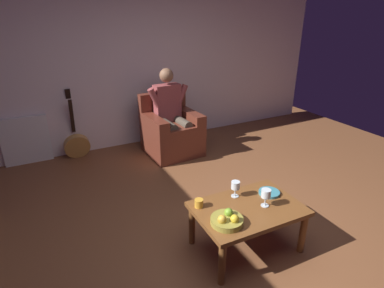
{
  "coord_description": "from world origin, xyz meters",
  "views": [
    {
      "loc": [
        1.42,
        1.94,
        2.0
      ],
      "look_at": [
        -0.06,
        -0.93,
        0.64
      ],
      "focal_mm": 29.38,
      "sensor_mm": 36.0,
      "label": 1
    }
  ],
  "objects_px": {
    "guitar": "(77,143)",
    "candle_jar": "(199,203)",
    "person_seated": "(171,110)",
    "wine_glass_far": "(235,186)",
    "fruit_bowl": "(227,220)",
    "decorative_dish": "(269,193)",
    "armchair": "(171,132)",
    "wine_glass_near": "(266,194)",
    "coffee_table": "(248,213)"
  },
  "relations": [
    {
      "from": "person_seated",
      "to": "guitar",
      "type": "height_order",
      "value": "person_seated"
    },
    {
      "from": "wine_glass_far",
      "to": "fruit_bowl",
      "type": "height_order",
      "value": "wine_glass_far"
    },
    {
      "from": "armchair",
      "to": "candle_jar",
      "type": "distance_m",
      "value": 2.15
    },
    {
      "from": "wine_glass_far",
      "to": "fruit_bowl",
      "type": "bearing_deg",
      "value": 47.11
    },
    {
      "from": "fruit_bowl",
      "to": "decorative_dish",
      "type": "bearing_deg",
      "value": -161.65
    },
    {
      "from": "armchair",
      "to": "coffee_table",
      "type": "relative_size",
      "value": 0.94
    },
    {
      "from": "candle_jar",
      "to": "person_seated",
      "type": "bearing_deg",
      "value": -107.38
    },
    {
      "from": "guitar",
      "to": "candle_jar",
      "type": "relative_size",
      "value": 13.21
    },
    {
      "from": "coffee_table",
      "to": "guitar",
      "type": "relative_size",
      "value": 0.94
    },
    {
      "from": "wine_glass_far",
      "to": "decorative_dish",
      "type": "distance_m",
      "value": 0.34
    },
    {
      "from": "fruit_bowl",
      "to": "candle_jar",
      "type": "height_order",
      "value": "fruit_bowl"
    },
    {
      "from": "guitar",
      "to": "armchair",
      "type": "bearing_deg",
      "value": 160.36
    },
    {
      "from": "wine_glass_near",
      "to": "decorative_dish",
      "type": "relative_size",
      "value": 0.83
    },
    {
      "from": "wine_glass_near",
      "to": "person_seated",
      "type": "bearing_deg",
      "value": -92.88
    },
    {
      "from": "guitar",
      "to": "wine_glass_near",
      "type": "distance_m",
      "value": 3.03
    },
    {
      "from": "wine_glass_far",
      "to": "coffee_table",
      "type": "bearing_deg",
      "value": 91.69
    },
    {
      "from": "wine_glass_near",
      "to": "fruit_bowl",
      "type": "distance_m",
      "value": 0.44
    },
    {
      "from": "coffee_table",
      "to": "wine_glass_near",
      "type": "xyz_separation_m",
      "value": [
        -0.14,
        0.05,
        0.18
      ]
    },
    {
      "from": "person_seated",
      "to": "coffee_table",
      "type": "xyz_separation_m",
      "value": [
        0.26,
        2.23,
        -0.3
      ]
    },
    {
      "from": "fruit_bowl",
      "to": "candle_jar",
      "type": "relative_size",
      "value": 3.48
    },
    {
      "from": "guitar",
      "to": "wine_glass_near",
      "type": "relative_size",
      "value": 6.19
    },
    {
      "from": "wine_glass_near",
      "to": "candle_jar",
      "type": "height_order",
      "value": "wine_glass_near"
    },
    {
      "from": "armchair",
      "to": "decorative_dish",
      "type": "xyz_separation_m",
      "value": [
        -0.05,
        2.16,
        0.12
      ]
    },
    {
      "from": "wine_glass_near",
      "to": "wine_glass_far",
      "type": "relative_size",
      "value": 1.05
    },
    {
      "from": "coffee_table",
      "to": "wine_glass_near",
      "type": "relative_size",
      "value": 5.82
    },
    {
      "from": "person_seated",
      "to": "decorative_dish",
      "type": "height_order",
      "value": "person_seated"
    },
    {
      "from": "guitar",
      "to": "person_seated",
      "type": "bearing_deg",
      "value": 159.72
    },
    {
      "from": "guitar",
      "to": "candle_jar",
      "type": "bearing_deg",
      "value": 104.99
    },
    {
      "from": "person_seated",
      "to": "wine_glass_near",
      "type": "height_order",
      "value": "person_seated"
    },
    {
      "from": "coffee_table",
      "to": "guitar",
      "type": "height_order",
      "value": "guitar"
    },
    {
      "from": "guitar",
      "to": "fruit_bowl",
      "type": "distance_m",
      "value": 2.94
    },
    {
      "from": "armchair",
      "to": "decorative_dish",
      "type": "bearing_deg",
      "value": 88.13
    },
    {
      "from": "coffee_table",
      "to": "candle_jar",
      "type": "bearing_deg",
      "value": -27.59
    },
    {
      "from": "armchair",
      "to": "wine_glass_near",
      "type": "bearing_deg",
      "value": 83.98
    },
    {
      "from": "armchair",
      "to": "person_seated",
      "type": "bearing_deg",
      "value": 90.0
    },
    {
      "from": "armchair",
      "to": "fruit_bowl",
      "type": "xyz_separation_m",
      "value": [
        0.55,
        2.36,
        0.14
      ]
    },
    {
      "from": "wine_glass_far",
      "to": "candle_jar",
      "type": "distance_m",
      "value": 0.38
    },
    {
      "from": "coffee_table",
      "to": "fruit_bowl",
      "type": "xyz_separation_m",
      "value": [
        0.29,
        0.11,
        0.1
      ]
    },
    {
      "from": "decorative_dish",
      "to": "candle_jar",
      "type": "bearing_deg",
      "value": -9.36
    },
    {
      "from": "guitar",
      "to": "wine_glass_near",
      "type": "bearing_deg",
      "value": 113.36
    },
    {
      "from": "person_seated",
      "to": "wine_glass_far",
      "type": "height_order",
      "value": "person_seated"
    },
    {
      "from": "wine_glass_near",
      "to": "candle_jar",
      "type": "xyz_separation_m",
      "value": [
        0.52,
        -0.25,
        -0.08
      ]
    },
    {
      "from": "coffee_table",
      "to": "fruit_bowl",
      "type": "distance_m",
      "value": 0.33
    },
    {
      "from": "person_seated",
      "to": "decorative_dish",
      "type": "bearing_deg",
      "value": 88.11
    },
    {
      "from": "wine_glass_near",
      "to": "candle_jar",
      "type": "distance_m",
      "value": 0.58
    },
    {
      "from": "coffee_table",
      "to": "decorative_dish",
      "type": "height_order",
      "value": "decorative_dish"
    },
    {
      "from": "coffee_table",
      "to": "wine_glass_far",
      "type": "bearing_deg",
      "value": -88.31
    },
    {
      "from": "candle_jar",
      "to": "fruit_bowl",
      "type": "bearing_deg",
      "value": 106.08
    },
    {
      "from": "guitar",
      "to": "decorative_dish",
      "type": "height_order",
      "value": "guitar"
    },
    {
      "from": "person_seated",
      "to": "guitar",
      "type": "xyz_separation_m",
      "value": [
        1.31,
        -0.48,
        -0.45
      ]
    }
  ]
}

